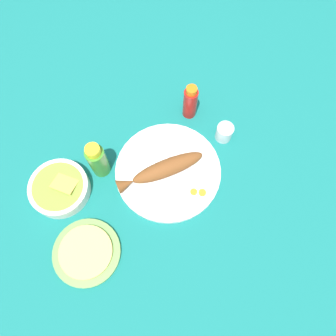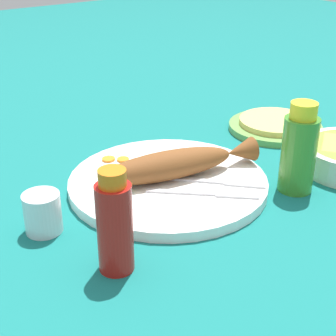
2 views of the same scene
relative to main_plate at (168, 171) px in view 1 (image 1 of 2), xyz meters
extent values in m
plane|color=#146B66|center=(0.00, 0.00, -0.01)|extent=(4.00, 4.00, 0.00)
cylinder|color=white|center=(0.00, 0.00, 0.00)|extent=(0.35, 0.35, 0.02)
ellipsoid|color=brown|center=(0.00, 0.00, 0.03)|extent=(0.25, 0.11, 0.05)
cone|color=brown|center=(-0.14, 0.03, 0.03)|extent=(0.06, 0.06, 0.05)
cube|color=silver|center=(-0.03, 0.03, 0.01)|extent=(0.09, 0.09, 0.00)
cube|color=silver|center=(-0.09, 0.10, 0.01)|extent=(0.06, 0.06, 0.00)
cube|color=silver|center=(0.01, 0.05, 0.01)|extent=(0.09, 0.08, 0.00)
cube|color=silver|center=(-0.05, 0.12, 0.01)|extent=(0.06, 0.06, 0.00)
cylinder|color=orange|center=(0.05, -0.13, 0.01)|extent=(0.02, 0.02, 0.00)
cylinder|color=orange|center=(0.02, -0.11, 0.01)|extent=(0.02, 0.02, 0.00)
ellipsoid|color=#6BB233|center=(0.09, -0.01, 0.02)|extent=(0.04, 0.03, 0.02)
cylinder|color=#B21914|center=(0.19, 0.14, 0.05)|extent=(0.05, 0.05, 0.13)
cylinder|color=orange|center=(0.19, 0.14, 0.13)|extent=(0.04, 0.04, 0.02)
cylinder|color=#3D8428|center=(-0.17, 0.13, 0.06)|extent=(0.06, 0.06, 0.13)
cylinder|color=yellow|center=(-0.17, 0.13, 0.14)|extent=(0.04, 0.04, 0.03)
cylinder|color=silver|center=(0.23, 0.00, 0.02)|extent=(0.06, 0.06, 0.06)
cylinder|color=white|center=(0.23, 0.00, 0.00)|extent=(0.05, 0.05, 0.03)
cylinder|color=white|center=(-0.32, 0.14, 0.01)|extent=(0.19, 0.19, 0.05)
cylinder|color=olive|center=(-0.32, 0.14, 0.03)|extent=(0.16, 0.16, 0.02)
cube|color=gold|center=(-0.29, 0.14, 0.04)|extent=(0.11, 0.11, 0.02)
cylinder|color=#6B9E4C|center=(-0.35, -0.07, 0.00)|extent=(0.20, 0.20, 0.01)
cylinder|color=#E0C666|center=(-0.35, -0.07, 0.01)|extent=(0.16, 0.16, 0.01)
camera|label=1|loc=(-0.22, -0.32, 1.00)|focal=35.00mm
camera|label=2|loc=(0.47, 0.64, 0.42)|focal=55.00mm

